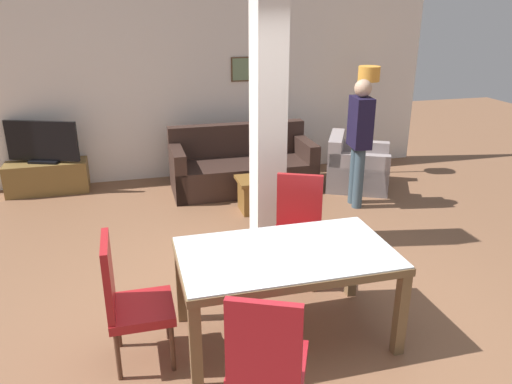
# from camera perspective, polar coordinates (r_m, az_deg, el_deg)

# --- Properties ---
(ground_plane) EXTENTS (18.00, 18.00, 0.00)m
(ground_plane) POSITION_cam_1_polar(r_m,az_deg,el_deg) (4.22, 3.25, -15.95)
(ground_plane) COLOR brown
(back_wall) EXTENTS (7.20, 0.09, 2.70)m
(back_wall) POSITION_cam_1_polar(r_m,az_deg,el_deg) (7.64, -6.53, 11.80)
(back_wall) COLOR white
(back_wall) RESTS_ON ground_plane
(divider_pillar) EXTENTS (0.31, 0.37, 2.70)m
(divider_pillar) POSITION_cam_1_polar(r_m,az_deg,el_deg) (5.19, 1.37, 7.71)
(divider_pillar) COLOR white
(divider_pillar) RESTS_ON ground_plane
(dining_table) EXTENTS (1.64, 0.95, 0.76)m
(dining_table) POSITION_cam_1_polar(r_m,az_deg,el_deg) (3.89, 3.43, -8.77)
(dining_table) COLOR brown
(dining_table) RESTS_ON ground_plane
(dining_chair_near_left) EXTENTS (0.61, 0.61, 1.01)m
(dining_chair_near_left) POSITION_cam_1_polar(r_m,az_deg,el_deg) (3.13, 1.21, -18.48)
(dining_chair_near_left) COLOR maroon
(dining_chair_near_left) RESTS_ON ground_plane
(dining_chair_far_right) EXTENTS (0.61, 0.61, 1.01)m
(dining_chair_far_right) POSITION_cam_1_polar(r_m,az_deg,el_deg) (4.78, 4.79, -3.79)
(dining_chair_far_right) COLOR maroon
(dining_chair_far_right) RESTS_ON ground_plane
(dining_chair_head_left) EXTENTS (0.46, 0.46, 1.01)m
(dining_chair_head_left) POSITION_cam_1_polar(r_m,az_deg,el_deg) (3.77, -14.38, -11.63)
(dining_chair_head_left) COLOR maroon
(dining_chair_head_left) RESTS_ON ground_plane
(sofa) EXTENTS (2.01, 0.88, 0.89)m
(sofa) POSITION_cam_1_polar(r_m,az_deg,el_deg) (7.19, -1.61, 2.75)
(sofa) COLOR #33221C
(sofa) RESTS_ON ground_plane
(armchair) EXTENTS (1.14, 1.14, 0.75)m
(armchair) POSITION_cam_1_polar(r_m,az_deg,el_deg) (7.40, 11.32, 2.64)
(armchair) COLOR gray
(armchair) RESTS_ON ground_plane
(coffee_table) EXTENTS (0.64, 0.45, 0.44)m
(coffee_table) POSITION_cam_1_polar(r_m,az_deg,el_deg) (6.43, 0.69, -0.18)
(coffee_table) COLOR brown
(coffee_table) RESTS_ON ground_plane
(bottle) EXTENTS (0.08, 0.08, 0.24)m
(bottle) POSITION_cam_1_polar(r_m,az_deg,el_deg) (6.31, 0.86, 2.36)
(bottle) COLOR #B2B7BC
(bottle) RESTS_ON coffee_table
(tv_stand) EXTENTS (1.10, 0.40, 0.44)m
(tv_stand) POSITION_cam_1_polar(r_m,az_deg,el_deg) (7.64, -22.73, 1.56)
(tv_stand) COLOR brown
(tv_stand) RESTS_ON ground_plane
(tv_screen) EXTENTS (0.97, 0.41, 0.59)m
(tv_screen) POSITION_cam_1_polar(r_m,az_deg,el_deg) (7.50, -23.26, 5.22)
(tv_screen) COLOR black
(tv_screen) RESTS_ON tv_stand
(floor_lamp) EXTENTS (0.32, 0.32, 1.66)m
(floor_lamp) POSITION_cam_1_polar(r_m,az_deg,el_deg) (7.78, 12.70, 11.91)
(floor_lamp) COLOR #B7B7BC
(floor_lamp) RESTS_ON ground_plane
(standing_person) EXTENTS (0.26, 0.40, 1.65)m
(standing_person) POSITION_cam_1_polar(r_m,az_deg,el_deg) (6.51, 11.75, 6.37)
(standing_person) COLOR #3A4E5B
(standing_person) RESTS_ON ground_plane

